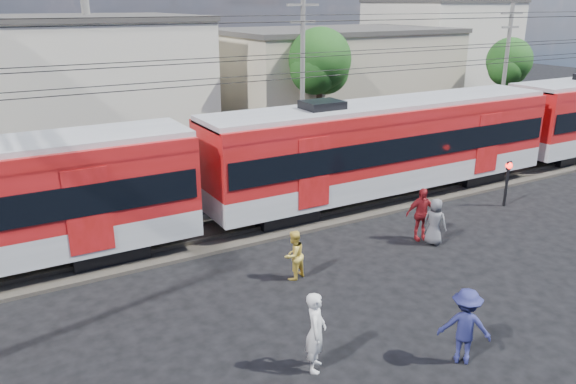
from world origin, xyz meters
name	(u,v)px	position (x,y,z in m)	size (l,w,h in m)	color
ground	(401,321)	(0.00, 0.00, 0.00)	(120.00, 120.00, 0.00)	black
track_bed	(263,222)	(0.00, 8.00, 0.06)	(70.00, 3.40, 0.12)	#2D2823
rail_near	(272,225)	(0.00, 7.25, 0.18)	(70.00, 0.12, 0.12)	#59544C
rail_far	(254,213)	(0.00, 8.75, 0.18)	(70.00, 0.12, 0.12)	#59544C
commuter_train	(389,143)	(6.04, 8.00, 2.40)	(50.30, 3.08, 4.17)	black
building_midwest	(93,76)	(-2.00, 27.00, 3.66)	(12.24, 12.24, 7.30)	beige
building_mideast	(332,74)	(14.00, 24.00, 3.16)	(16.32, 10.20, 6.30)	tan
building_east	(438,48)	(28.00, 28.00, 4.16)	(10.20, 10.20, 8.30)	beige
utility_pole_mid	(303,74)	(6.00, 15.00, 4.53)	(1.80, 0.24, 8.50)	slate
utility_pole_east	(505,66)	(20.00, 14.00, 4.28)	(1.80, 0.24, 8.00)	slate
tree_near	(322,63)	(9.19, 18.09, 4.66)	(3.82, 3.64, 6.72)	#382619
tree_far	(510,63)	(24.19, 17.09, 3.99)	(3.36, 3.12, 5.76)	#382619
pedestrian_a	(316,332)	(-3.08, -0.57, 0.97)	(0.71, 0.46, 1.94)	silver
pedestrian_b	(294,255)	(-1.25, 3.53, 0.78)	(0.75, 0.59, 1.55)	#E2C146
pedestrian_c	(465,326)	(0.07, -2.04, 0.93)	(1.21, 0.69, 1.87)	navy
pedestrian_d	(421,214)	(4.15, 3.87, 0.96)	(1.12, 0.47, 1.91)	maroon
pedestrian_e	(435,222)	(4.29, 3.32, 0.83)	(0.81, 0.53, 1.66)	#55555B
car_silver	(512,127)	(19.91, 12.87, 0.69)	(1.63, 4.05, 1.38)	#B4B7BB
crossing_signal	(508,175)	(9.58, 4.72, 1.33)	(0.28, 0.28, 1.92)	black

